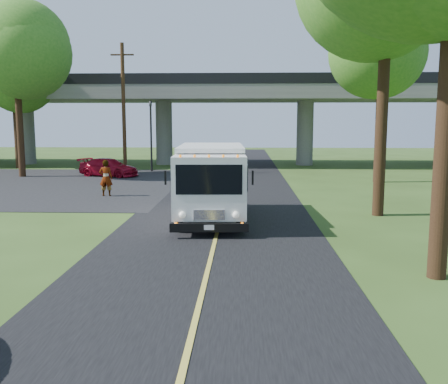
# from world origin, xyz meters

# --- Properties ---
(ground) EXTENTS (120.00, 120.00, 0.00)m
(ground) POSITION_xyz_m (0.00, 0.00, 0.00)
(ground) COLOR #2D4518
(ground) RESTS_ON ground
(road) EXTENTS (7.00, 90.00, 0.02)m
(road) POSITION_xyz_m (0.00, 10.00, 0.01)
(road) COLOR black
(road) RESTS_ON ground
(parking_lot) EXTENTS (16.00, 18.00, 0.01)m
(parking_lot) POSITION_xyz_m (-11.00, 18.00, 0.01)
(parking_lot) COLOR black
(parking_lot) RESTS_ON ground
(lane_line) EXTENTS (0.12, 90.00, 0.01)m
(lane_line) POSITION_xyz_m (0.00, 10.00, 0.03)
(lane_line) COLOR gold
(lane_line) RESTS_ON road
(overpass) EXTENTS (54.00, 10.00, 7.30)m
(overpass) POSITION_xyz_m (0.00, 32.00, 4.56)
(overpass) COLOR slate
(overpass) RESTS_ON ground
(traffic_signal) EXTENTS (0.18, 0.22, 5.20)m
(traffic_signal) POSITION_xyz_m (-6.00, 26.00, 3.20)
(traffic_signal) COLOR black
(traffic_signal) RESTS_ON ground
(utility_pole) EXTENTS (1.60, 0.26, 9.00)m
(utility_pole) POSITION_xyz_m (-7.50, 24.00, 4.59)
(utility_pole) COLOR #472D19
(utility_pole) RESTS_ON ground
(tree_right_far) EXTENTS (5.77, 5.67, 10.99)m
(tree_right_far) POSITION_xyz_m (9.21, 19.84, 8.30)
(tree_right_far) COLOR #382314
(tree_right_far) RESTS_ON ground
(tree_left_lot) EXTENTS (5.60, 5.50, 10.50)m
(tree_left_lot) POSITION_xyz_m (-13.79, 21.84, 7.90)
(tree_left_lot) COLOR #382314
(tree_left_lot) RESTS_ON ground
(tree_left_far) EXTENTS (5.26, 5.16, 9.89)m
(tree_left_far) POSITION_xyz_m (-16.79, 27.84, 7.45)
(tree_left_far) COLOR #382314
(tree_left_far) RESTS_ON ground
(step_van) EXTENTS (2.75, 6.75, 2.79)m
(step_van) POSITION_xyz_m (-0.35, 7.90, 1.51)
(step_van) COLOR white
(step_van) RESTS_ON ground
(red_sedan) EXTENTS (4.52, 3.04, 1.22)m
(red_sedan) POSITION_xyz_m (-8.26, 22.48, 0.61)
(red_sedan) COLOR maroon
(red_sedan) RESTS_ON ground
(pedestrian) EXTENTS (0.67, 0.45, 1.82)m
(pedestrian) POSITION_xyz_m (-5.96, 13.56, 0.91)
(pedestrian) COLOR gray
(pedestrian) RESTS_ON ground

